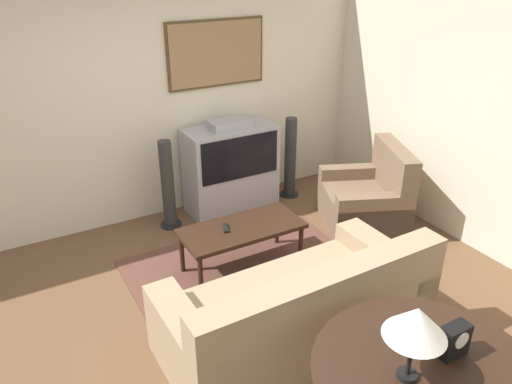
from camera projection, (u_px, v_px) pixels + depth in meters
name	position (u px, v px, depth m)	size (l,w,h in m)	color
ground_plane	(241.00, 316.00, 4.20)	(12.00, 12.00, 0.00)	brown
wall_back	(146.00, 99.00, 5.27)	(12.00, 0.10, 2.70)	beige
wall_right	(482.00, 116.00, 4.77)	(0.06, 12.00, 2.70)	beige
area_rug	(245.00, 270.00, 4.80)	(2.13, 1.52, 0.01)	brown
tv	(231.00, 168.00, 5.74)	(1.03, 0.50, 1.09)	#9E9EA3
couch	(299.00, 313.00, 3.79)	(2.05, 1.01, 0.86)	#9E8466
armchair	(367.00, 201.00, 5.46)	(1.10, 1.15, 0.92)	brown
coffee_table	(242.00, 231.00, 4.66)	(1.15, 0.53, 0.46)	black
console_table	(428.00, 381.00, 2.69)	(1.27, 1.27, 0.75)	black
table_lamp	(416.00, 323.00, 2.48)	(0.33, 0.33, 0.45)	black
mantel_clock	(454.00, 340.00, 2.74)	(0.17, 0.10, 0.20)	black
remote	(226.00, 228.00, 4.60)	(0.10, 0.17, 0.02)	black
speaker_tower_left	(168.00, 187.00, 5.38)	(0.24, 0.24, 1.00)	black
speaker_tower_right	(290.00, 160.00, 6.07)	(0.24, 0.24, 1.00)	black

